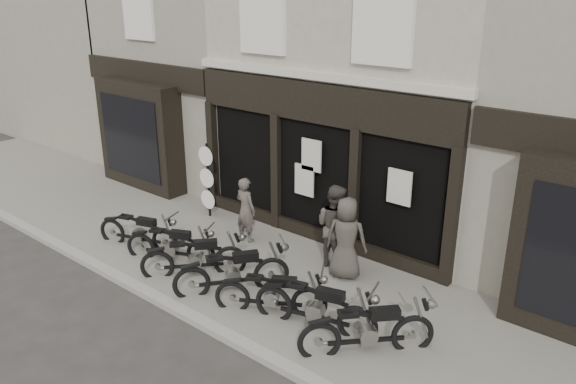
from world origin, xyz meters
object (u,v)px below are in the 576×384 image
Objects in this scene: man_centre at (335,226)px; motorcycle_4 at (272,297)px; man_right at (346,238)px; advert_sign_post at (208,184)px; man_left at (246,209)px; motorcycle_0 at (139,234)px; motorcycle_6 at (368,334)px; motorcycle_1 at (172,248)px; motorcycle_5 at (316,311)px; motorcycle_2 at (195,261)px; motorcycle_3 at (233,276)px.

motorcycle_4 is at bearing 99.56° from man_centre.
man_right is 4.69m from advert_sign_post.
man_left is at bearing 111.49° from motorcycle_4.
motorcycle_6 is at bearing -18.85° from motorcycle_0.
motorcycle_0 reaches higher than motorcycle_1.
man_centre is (-1.16, 2.18, 0.60)m from motorcycle_5.
motorcycle_4 is 2.38m from man_centre.
motorcycle_3 reaches higher than motorcycle_2.
motorcycle_0 is 0.98× the size of advert_sign_post.
man_right reaches higher than motorcycle_5.
motorcycle_6 is (6.34, -0.02, 0.03)m from motorcycle_0.
motorcycle_6 reaches higher than motorcycle_4.
motorcycle_4 is 0.96m from motorcycle_5.
man_right is 0.84× the size of advert_sign_post.
motorcycle_3 is at bearing 132.88° from motorcycle_6.
motorcycle_2 is at bearing 103.98° from man_left.
man_right is at bearing 50.78° from motorcycle_4.
man_left is 0.75× the size of advert_sign_post.
motorcycle_3 is 0.96× the size of advert_sign_post.
man_centre is (2.92, 2.13, 0.64)m from motorcycle_1.
man_centre is at bearing -0.40° from motorcycle_2.
man_left is 1.86m from advert_sign_post.
motorcycle_1 is at bearing 132.04° from motorcycle_6.
advert_sign_post reaches higher than man_right.
man_centre is 0.88× the size of advert_sign_post.
man_centre is 0.57m from man_right.
advert_sign_post is (-3.27, 2.34, 0.58)m from motorcycle_3.
motorcycle_2 is 0.98× the size of man_centre.
man_centre is (2.37, 0.30, 0.14)m from man_left.
motorcycle_6 is at bearing -28.06° from motorcycle_4.
man_left is at bearing 28.66° from motorcycle_0.
motorcycle_1 is 1.05× the size of motorcycle_6.
motorcycle_2 reaches higher than motorcycle_4.
motorcycle_4 is 1.02× the size of motorcycle_6.
motorcycle_0 is at bearing -88.09° from advert_sign_post.
motorcycle_2 is 0.79× the size of motorcycle_5.
man_centre is at bearing -2.33° from advert_sign_post.
motorcycle_2 is 0.94× the size of motorcycle_4.
motorcycle_6 reaches higher than motorcycle_0.
man_centre reaches higher than motorcycle_3.
man_centre reaches higher than motorcycle_1.
advert_sign_post is (-4.38, 2.42, 0.62)m from motorcycle_4.
motorcycle_2 is 2.01m from man_left.
man_left reaches higher than motorcycle_1.
man_right reaches higher than motorcycle_3.
motorcycle_2 is at bearing 127.50° from motorcycle_3.
motorcycle_6 is at bearing -14.91° from motorcycle_5.
motorcycle_5 reaches higher than motorcycle_1.
motorcycle_5 is (2.06, 0.02, 0.00)m from motorcycle_3.
motorcycle_1 is at bearing -61.50° from advert_sign_post.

